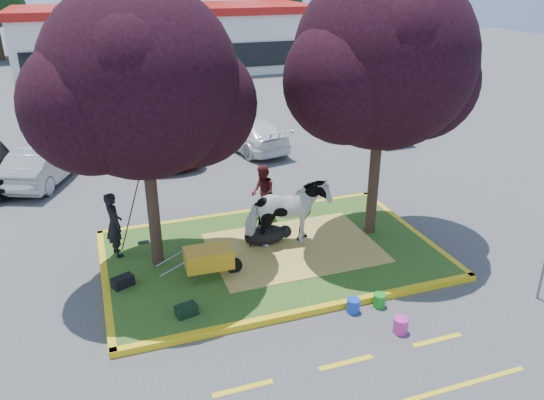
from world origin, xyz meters
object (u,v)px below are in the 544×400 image
object	(u,v)px
handler	(114,224)
car_silver	(45,163)
bucket_pink	(401,325)
cow	(287,214)
wheelbarrow	(209,258)
bucket_green	(379,300)
bucket_blue	(353,306)
calf	(265,235)

from	to	relation	value
handler	car_silver	xyz separation A→B (m)	(-1.88, 6.36, -0.32)
bucket_pink	car_silver	distance (m)	13.26
cow	bucket_pink	world-z (taller)	cow
wheelbarrow	bucket_pink	xyz separation A→B (m)	(3.20, -3.06, -0.49)
handler	bucket_green	bearing A→B (deg)	-141.84
handler	bucket_blue	distance (m)	6.09
handler	wheelbarrow	size ratio (longest dim) A/B	0.85
wheelbarrow	bucket_green	bearing A→B (deg)	-31.33
handler	bucket_pink	world-z (taller)	handler
wheelbarrow	bucket_blue	xyz separation A→B (m)	(2.62, -2.13, -0.50)
calf	bucket_pink	size ratio (longest dim) A/B	3.44
wheelbarrow	bucket_green	distance (m)	3.92
cow	bucket_blue	distance (m)	3.15
handler	bucket_green	world-z (taller)	handler
cow	car_silver	bearing A→B (deg)	38.66
handler	bucket_green	distance (m)	6.58
calf	handler	distance (m)	3.79
bucket_green	bucket_pink	world-z (taller)	bucket_pink
calf	bucket_blue	size ratio (longest dim) A/B	3.62
calf	cow	bearing A→B (deg)	-40.34
bucket_green	bucket_blue	size ratio (longest dim) A/B	0.97
cow	car_silver	distance (m)	9.50
handler	bucket_blue	bearing A→B (deg)	-145.44
handler	bucket_pink	bearing A→B (deg)	-148.09
handler	bucket_pink	xyz separation A→B (m)	(5.14, -4.88, -0.82)
calf	bucket_green	distance (m)	3.62
bucket_pink	car_silver	xyz separation A→B (m)	(-7.02, 11.24, 0.50)
bucket_blue	calf	bearing A→B (deg)	105.07
cow	wheelbarrow	bearing A→B (deg)	110.32
bucket_green	bucket_pink	distance (m)	0.93
cow	bucket_pink	xyz separation A→B (m)	(0.97, -3.93, -0.88)
car_silver	handler	bearing A→B (deg)	129.22
wheelbarrow	car_silver	size ratio (longest dim) A/B	0.49
cow	calf	xyz separation A→B (m)	(-0.49, 0.29, -0.65)
wheelbarrow	bucket_green	xyz separation A→B (m)	(3.25, -2.13, -0.51)
bucket_pink	car_silver	world-z (taller)	car_silver
calf	bucket_blue	xyz separation A→B (m)	(0.88, -3.28, -0.24)
bucket_green	handler	bearing A→B (deg)	142.72
cow	bucket_pink	distance (m)	4.14
bucket_green	calf	bearing A→B (deg)	114.74
bucket_blue	car_silver	size ratio (longest dim) A/B	0.08
calf	bucket_green	size ratio (longest dim) A/B	3.73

